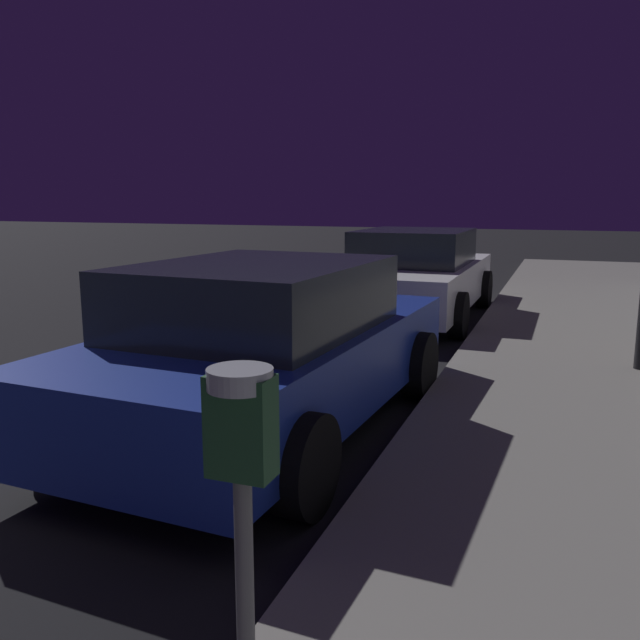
% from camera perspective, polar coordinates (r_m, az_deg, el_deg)
% --- Properties ---
extents(parking_meter, '(0.19, 0.19, 1.32)m').
position_cam_1_polar(parking_meter, '(1.96, -6.79, -13.23)').
color(parking_meter, '#59595B').
rests_on(parking_meter, sidewalk).
extents(car_blue, '(2.29, 4.35, 1.43)m').
position_cam_1_polar(car_blue, '(5.47, -4.70, -2.38)').
color(car_blue, navy).
rests_on(car_blue, ground).
extents(car_white, '(2.14, 4.58, 1.43)m').
position_cam_1_polar(car_white, '(10.77, 8.20, 3.91)').
color(car_white, silver).
rests_on(car_white, ground).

